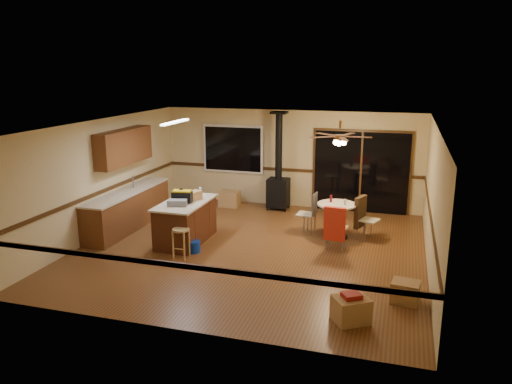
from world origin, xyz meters
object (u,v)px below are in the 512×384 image
at_px(toolbox_grey, 177,203).
at_px(box_corner_b, 405,292).
at_px(blue_bucket, 194,247).
at_px(chair_right, 361,212).
at_px(wood_stove, 278,183).
at_px(kitchen_island, 186,222).
at_px(box_corner_a, 351,309).
at_px(chair_near, 335,224).
at_px(toolbox_black, 182,197).
at_px(chair_left, 311,209).
at_px(dining_table, 337,215).
at_px(bar_stool, 181,243).
at_px(box_under_window, 229,199).

height_order(toolbox_grey, box_corner_b, toolbox_grey).
distance_m(blue_bucket, chair_right, 3.74).
relative_size(wood_stove, box_corner_b, 5.81).
height_order(kitchen_island, box_corner_a, kitchen_island).
relative_size(toolbox_grey, chair_near, 0.57).
relative_size(kitchen_island, box_corner_a, 3.35).
bearing_deg(toolbox_black, kitchen_island, 57.13).
height_order(toolbox_grey, toolbox_black, toolbox_black).
distance_m(chair_left, chair_near, 1.19).
bearing_deg(chair_near, dining_table, 95.31).
bearing_deg(dining_table, blue_bucket, -146.88).
xyz_separation_m(bar_stool, chair_near, (2.87, 1.22, 0.30)).
bearing_deg(chair_right, toolbox_black, -159.44).
relative_size(wood_stove, bar_stool, 4.18).
height_order(bar_stool, chair_near, chair_near).
xyz_separation_m(blue_bucket, box_corner_b, (4.19, -1.10, 0.06)).
xyz_separation_m(dining_table, chair_left, (-0.59, 0.09, 0.06)).
height_order(toolbox_grey, blue_bucket, toolbox_grey).
relative_size(chair_left, box_under_window, 0.98).
xyz_separation_m(dining_table, box_under_window, (-3.14, 1.74, -0.32)).
relative_size(toolbox_black, chair_right, 0.60).
bearing_deg(bar_stool, kitchen_island, 108.56).
height_order(bar_stool, chair_left, chair_left).
height_order(dining_table, chair_left, chair_left).
distance_m(dining_table, box_corner_b, 3.25).
distance_m(kitchen_island, blue_bucket, 0.76).
xyz_separation_m(wood_stove, chair_right, (2.32, -1.73, -0.13)).
bearing_deg(blue_bucket, box_corner_b, -14.73).
bearing_deg(toolbox_grey, chair_right, 24.31).
distance_m(wood_stove, blue_bucket, 3.75).
bearing_deg(dining_table, toolbox_grey, -153.75).
bearing_deg(toolbox_black, chair_left, 28.13).
xyz_separation_m(chair_left, box_corner_a, (1.32, -3.83, -0.40)).
height_order(chair_near, box_corner_a, chair_near).
bearing_deg(toolbox_grey, chair_near, 11.57).
relative_size(kitchen_island, toolbox_black, 4.03).
bearing_deg(kitchen_island, chair_right, 19.99).
height_order(kitchen_island, box_corner_b, kitchen_island).
bearing_deg(toolbox_grey, blue_bucket, -26.20).
relative_size(dining_table, chair_left, 1.67).
xyz_separation_m(box_under_window, box_corner_b, (4.65, -4.59, -0.03)).
relative_size(wood_stove, chair_left, 4.89).
bearing_deg(toolbox_black, box_corner_b, -18.93).
xyz_separation_m(toolbox_black, bar_stool, (0.33, -0.84, -0.71)).
distance_m(kitchen_island, bar_stool, 0.95).
height_order(chair_near, box_under_window, chair_near).
xyz_separation_m(toolbox_black, chair_left, (2.53, 1.35, -0.43)).
relative_size(wood_stove, box_corner_a, 5.03).
xyz_separation_m(wood_stove, box_corner_b, (3.30, -4.69, -0.55)).
bearing_deg(chair_near, blue_bucket, -162.57).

